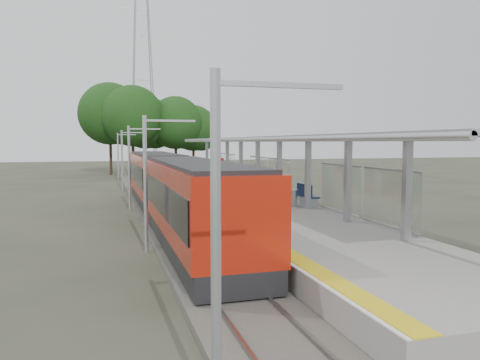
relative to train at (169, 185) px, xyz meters
name	(u,v)px	position (x,y,z in m)	size (l,w,h in m)	color
ground	(388,292)	(4.50, -13.44, -2.05)	(200.00, 200.00, 0.00)	#474438
trackbed	(157,205)	(0.00, 6.56, -1.93)	(3.00, 70.00, 0.24)	#59544C
platform	(221,197)	(4.50, 6.56, -1.55)	(6.00, 50.00, 1.00)	gray
tactile_strip	(185,191)	(1.95, 6.56, -1.04)	(0.60, 50.00, 0.02)	gold
end_fence	(172,165)	(4.50, 31.51, -0.45)	(6.00, 0.10, 1.20)	#9EA0A5
train	(169,185)	(0.00, 0.00, 0.00)	(2.74, 27.60, 3.62)	black
canopy	(261,145)	(6.11, 2.75, 2.15)	(3.27, 38.00, 3.66)	#9EA0A5
pylon	(142,58)	(3.50, 59.56, 16.95)	(8.00, 4.00, 38.00)	#9EA0A5
tree_cluster	(144,119)	(1.92, 38.38, 5.32)	(18.45, 11.18, 12.22)	#382316
catenary_masts	(131,165)	(-1.72, 5.56, 0.86)	(2.08, 48.16, 5.40)	#9EA0A5
bench_near	(307,194)	(6.85, -2.52, -0.44)	(0.58, 1.72, 1.16)	#0D1C45
bench_mid	(260,182)	(7.11, 5.79, -0.50)	(1.03, 1.61, 1.05)	#0D1C45
bench_far	(211,170)	(7.11, 21.55, -0.50)	(0.95, 1.60, 1.05)	#0D1C45
info_pillar_near	(266,191)	(5.01, -1.32, -0.30)	(0.39, 0.39, 1.73)	beige
info_pillar_far	(222,171)	(6.53, 14.63, -0.20)	(0.45, 0.45, 1.98)	beige
litter_bin	(294,198)	(6.13, -2.51, -0.61)	(0.44, 0.44, 0.89)	#9EA0A5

